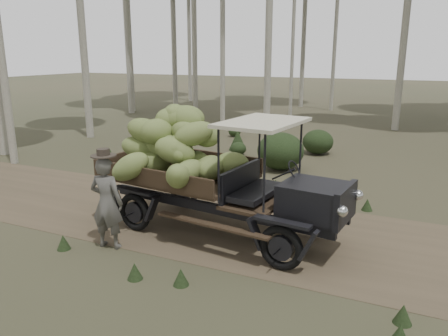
# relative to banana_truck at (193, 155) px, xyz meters

# --- Properties ---
(ground) EXTENTS (120.00, 120.00, 0.00)m
(ground) POSITION_rel_banana_truck_xyz_m (2.81, 0.39, -1.63)
(ground) COLOR #473D2B
(ground) RESTS_ON ground
(dirt_track) EXTENTS (70.00, 4.00, 0.01)m
(dirt_track) POSITION_rel_banana_truck_xyz_m (2.81, 0.39, -1.63)
(dirt_track) COLOR brown
(dirt_track) RESTS_ON ground
(banana_truck) EXTENTS (5.64, 3.06, 2.78)m
(banana_truck) POSITION_rel_banana_truck_xyz_m (0.00, 0.00, 0.00)
(banana_truck) COLOR black
(banana_truck) RESTS_ON ground
(farmer) EXTENTS (0.72, 0.55, 2.00)m
(farmer) POSITION_rel_banana_truck_xyz_m (-1.03, -1.62, -0.68)
(farmer) COLOR #53514C
(farmer) RESTS_ON ground
(undergrowth) EXTENTS (22.78, 22.31, 1.38)m
(undergrowth) POSITION_rel_banana_truck_xyz_m (4.51, 0.61, -1.07)
(undergrowth) COLOR #233319
(undergrowth) RESTS_ON ground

